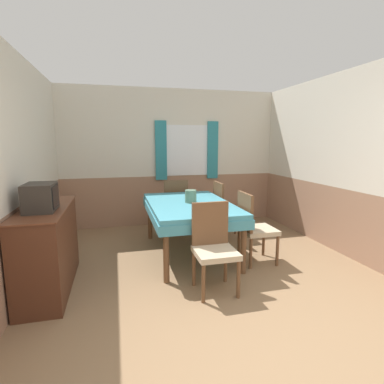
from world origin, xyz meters
name	(u,v)px	position (x,y,z in m)	size (l,w,h in m)	color
ground_plane	(283,376)	(0.00, 0.00, 0.00)	(16.00, 16.00, 0.00)	#846647
wall_back	(173,158)	(0.01, 4.12, 1.31)	(4.54, 0.10, 2.60)	silver
wall_left	(21,171)	(-2.09, 2.05, 1.30)	(0.05, 4.50, 2.60)	silver
wall_right	(340,164)	(2.09, 2.05, 1.30)	(0.05, 4.50, 2.60)	silver
dining_table	(189,209)	(-0.07, 2.42, 0.66)	(1.15, 1.83, 0.76)	teal
chair_right_near	(253,225)	(0.67, 1.90, 0.51)	(0.44, 0.44, 0.96)	brown
chair_head_window	(175,204)	(-0.07, 3.51, 0.51)	(0.44, 0.44, 0.96)	brown
chair_head_near	(213,244)	(-0.07, 1.33, 0.51)	(0.44, 0.44, 0.96)	brown
chair_right_far	(225,209)	(0.67, 2.94, 0.51)	(0.44, 0.44, 0.96)	brown
sideboard	(48,248)	(-1.83, 1.80, 0.47)	(0.46, 1.37, 0.92)	#4C2819
tv	(41,197)	(-1.82, 1.63, 1.06)	(0.29, 0.39, 0.28)	#2D2823
vase	(191,196)	(-0.06, 2.42, 0.85)	(0.16, 0.16, 0.18)	slate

